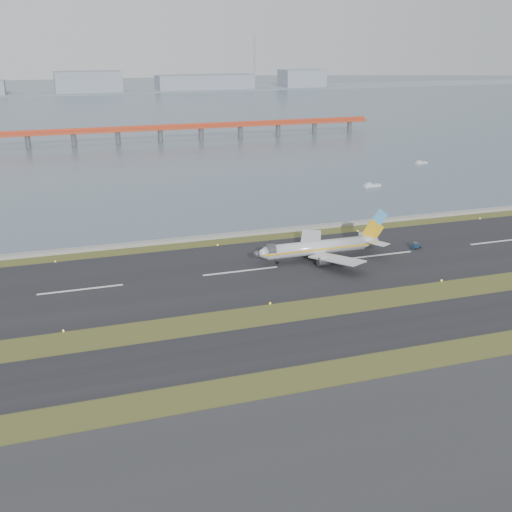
# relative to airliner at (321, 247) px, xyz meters

# --- Properties ---
(ground) EXTENTS (1000.00, 1000.00, 0.00)m
(ground) POSITION_rel_airliner_xyz_m (-23.40, -32.24, -3.46)
(ground) COLOR #394719
(ground) RESTS_ON ground
(apron_strip) EXTENTS (1000.00, 50.00, 0.10)m
(apron_strip) POSITION_rel_airliner_xyz_m (-23.40, -87.24, -3.41)
(apron_strip) COLOR #2F2F31
(apron_strip) RESTS_ON ground
(taxiway_strip) EXTENTS (1000.00, 18.00, 0.10)m
(taxiway_strip) POSITION_rel_airliner_xyz_m (-23.40, -44.24, -3.41)
(taxiway_strip) COLOR black
(taxiway_strip) RESTS_ON ground
(runway_strip) EXTENTS (1000.00, 45.00, 0.10)m
(runway_strip) POSITION_rel_airliner_xyz_m (-23.40, -2.24, -3.41)
(runway_strip) COLOR black
(runway_strip) RESTS_ON ground
(seawall) EXTENTS (1000.00, 2.50, 1.00)m
(seawall) POSITION_rel_airliner_xyz_m (-23.40, 27.76, -2.96)
(seawall) COLOR #969691
(seawall) RESTS_ON ground
(bay_water) EXTENTS (1400.00, 800.00, 1.30)m
(bay_water) POSITION_rel_airliner_xyz_m (-23.40, 427.76, -3.46)
(bay_water) COLOR #4D5F6E
(bay_water) RESTS_ON ground
(red_pier) EXTENTS (260.00, 5.00, 10.20)m
(red_pier) POSITION_rel_airliner_xyz_m (-3.40, 217.76, 3.82)
(red_pier) COLOR #B33B1E
(red_pier) RESTS_ON ground
(far_shoreline) EXTENTS (1400.00, 80.00, 60.50)m
(far_shoreline) POSITION_rel_airliner_xyz_m (-9.78, 587.76, 2.61)
(far_shoreline) COLOR gray
(far_shoreline) RESTS_ON ground
(airliner) EXTENTS (38.52, 32.89, 12.80)m
(airliner) POSITION_rel_airliner_xyz_m (0.00, 0.00, 0.00)
(airliner) COLOR silver
(airliner) RESTS_ON ground
(pushback_tug) EXTENTS (3.26, 2.48, 1.85)m
(pushback_tug) POSITION_rel_airliner_xyz_m (29.52, -0.06, -2.56)
(pushback_tug) COLOR #16283D
(pushback_tug) RESTS_ON ground
(workboat_near) EXTENTS (7.51, 2.75, 1.79)m
(workboat_near) POSITION_rel_airliner_xyz_m (55.57, 74.90, -2.89)
(workboat_near) COLOR silver
(workboat_near) RESTS_ON ground
(workboat_far) EXTENTS (6.66, 3.02, 1.56)m
(workboat_far) POSITION_rel_airliner_xyz_m (101.73, 111.84, -2.96)
(workboat_far) COLOR silver
(workboat_far) RESTS_ON ground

